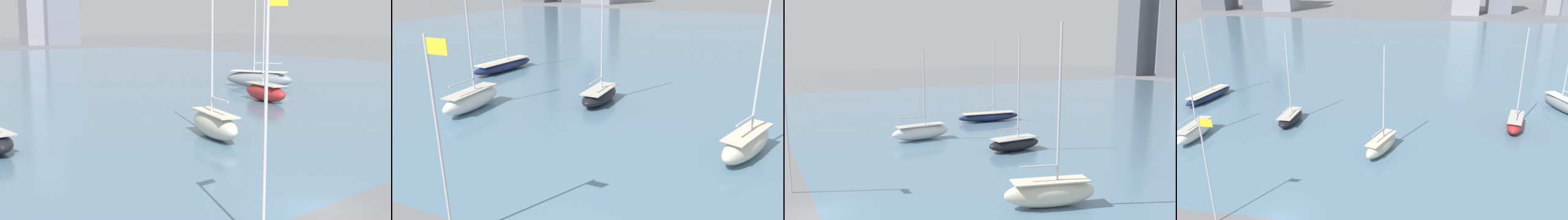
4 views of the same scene
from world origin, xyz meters
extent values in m
plane|color=slate|center=(0.00, 0.00, 0.00)|extent=(500.00, 500.00, 0.00)
cylinder|color=silver|center=(-5.66, -1.29, 5.20)|extent=(0.14, 0.14, 10.40)
ellipsoid|color=gray|center=(34.31, 34.04, 1.09)|extent=(5.68, 9.44, 2.17)
cube|color=silver|center=(34.31, 34.04, 2.13)|extent=(4.66, 7.74, 0.10)
cube|color=#2D2D33|center=(34.31, 34.04, 0.49)|extent=(0.79, 1.60, 0.98)
cylinder|color=silver|center=(34.05, 34.68, 7.33)|extent=(0.18, 0.18, 10.31)
cylinder|color=silver|center=(34.79, 32.90, 3.28)|extent=(1.62, 3.61, 0.14)
ellipsoid|color=beige|center=(7.35, 14.88, 1.02)|extent=(4.21, 7.30, 2.03)
cube|color=beige|center=(7.35, 14.88, 1.98)|extent=(3.45, 5.99, 0.10)
cube|color=#2D2D33|center=(7.35, 14.88, 0.46)|extent=(0.58, 1.25, 0.91)
cylinder|color=silver|center=(7.53, 15.38, 7.75)|extent=(0.18, 0.18, 11.42)
cylinder|color=silver|center=(7.05, 14.03, 3.13)|extent=(1.10, 2.74, 0.14)
ellipsoid|color=#B72828|center=(25.20, 25.08, 0.97)|extent=(4.06, 7.39, 1.94)
cube|color=#BCB7AD|center=(25.20, 25.08, 1.89)|extent=(3.33, 6.06, 0.10)
cube|color=#2D2D33|center=(25.20, 25.08, 0.44)|extent=(0.49, 1.26, 0.87)
cylinder|color=silver|center=(25.34, 25.59, 8.17)|extent=(0.18, 0.18, 12.46)
cylinder|color=silver|center=(24.97, 24.24, 3.04)|extent=(0.87, 2.73, 0.14)
camera|label=1|loc=(-21.37, -14.66, 9.04)|focal=50.00mm
camera|label=2|loc=(7.13, -13.14, 12.65)|focal=35.00mm
camera|label=3|loc=(27.74, -3.40, 11.26)|focal=35.00mm
camera|label=4|loc=(13.12, -27.58, 22.01)|focal=35.00mm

